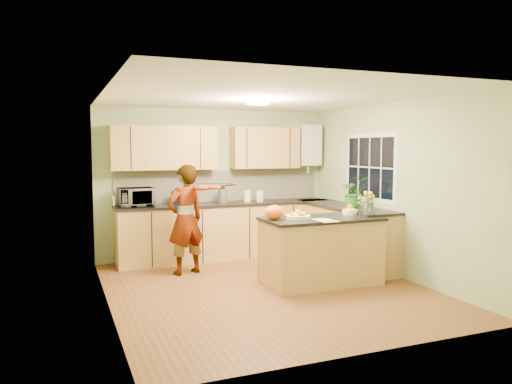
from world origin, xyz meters
name	(u,v)px	position (x,y,z in m)	size (l,w,h in m)	color
floor	(267,289)	(0.00, 0.00, 0.00)	(4.50, 4.50, 0.00)	brown
ceiling	(267,97)	(0.00, 0.00, 2.50)	(4.00, 4.50, 0.02)	silver
wall_back	(215,183)	(0.00, 2.25, 1.25)	(4.00, 0.02, 2.50)	gray
wall_front	(367,216)	(0.00, -2.25, 1.25)	(4.00, 0.02, 2.50)	gray
wall_left	(106,200)	(-2.00, 0.00, 1.25)	(0.02, 4.50, 2.50)	gray
wall_right	(394,190)	(2.00, 0.00, 1.25)	(0.02, 4.50, 2.50)	gray
back_counter	(227,230)	(0.10, 1.95, 0.47)	(3.64, 0.62, 0.94)	#AB8344
right_counter	(344,235)	(1.70, 0.85, 0.47)	(0.62, 2.24, 0.94)	#AB8344
splashback	(221,186)	(0.10, 2.23, 1.20)	(3.60, 0.02, 0.52)	beige
upper_cabinets	(208,148)	(-0.18, 2.08, 1.85)	(3.20, 0.34, 0.70)	#AB8344
boiler	(308,145)	(1.70, 2.09, 1.90)	(0.40, 0.30, 0.86)	silver
window_right	(370,167)	(1.99, 0.60, 1.55)	(0.01, 1.30, 1.05)	silver
light_switch	(113,201)	(-1.99, -0.60, 1.30)	(0.02, 0.09, 0.09)	silver
ceiling_lamp	(258,102)	(0.00, 0.30, 2.46)	(0.30, 0.30, 0.07)	#FFEABF
peninsula_island	(321,251)	(0.79, -0.04, 0.46)	(1.59, 0.81, 0.91)	#AB8344
fruit_dish	(298,215)	(0.44, -0.04, 0.96)	(0.33, 0.33, 0.11)	#F0E5C0
orange_bowl	(350,210)	(1.34, 0.11, 0.96)	(0.22, 0.22, 0.13)	#F0E5C0
flower_vase	(367,196)	(1.39, -0.22, 1.20)	(0.23, 0.23, 0.43)	silver
orange_bag	(274,212)	(0.11, 0.01, 1.01)	(0.25, 0.22, 0.19)	orange
papers	(326,220)	(0.69, -0.34, 0.92)	(0.23, 0.31, 0.01)	silver
violinist	(185,220)	(-0.79, 1.17, 0.80)	(0.59, 0.39, 1.61)	#DB9C86
violin	(203,187)	(-0.59, 0.95, 1.29)	(0.67, 0.27, 0.13)	#561905
microwave	(136,197)	(-1.38, 1.94, 1.09)	(0.53, 0.36, 0.29)	silver
blue_box	(182,198)	(-0.65, 1.96, 1.05)	(0.28, 0.20, 0.22)	#213297
kettle	(223,195)	(0.04, 1.95, 1.07)	(0.17, 0.17, 0.31)	#ACACB0
jar_cream	(247,196)	(0.48, 1.97, 1.04)	(0.12, 0.12, 0.19)	#F0E5C0
jar_white	(260,196)	(0.68, 1.90, 1.03)	(0.12, 0.12, 0.18)	silver
potted_plant	(354,192)	(1.70, 0.57, 1.18)	(0.43, 0.37, 0.48)	#2A6C24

